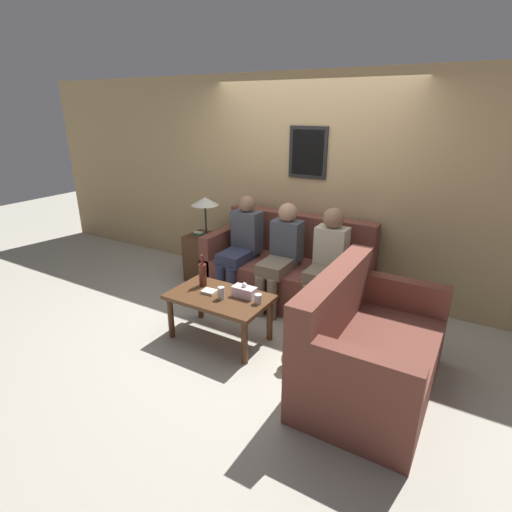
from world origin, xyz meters
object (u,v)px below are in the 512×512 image
coffee_table (219,302)px  drinking_glass (258,299)px  couch_side (367,352)px  teddy_bear (291,356)px  couch_main (288,271)px  person_middle (281,252)px  person_right (327,259)px  wine_bottle (203,274)px  person_left (241,243)px

coffee_table → drinking_glass: (0.41, 0.05, 0.12)m
couch_side → drinking_glass: 1.07m
drinking_glass → teddy_bear: size_ratio=0.34×
drinking_glass → couch_main: bearing=102.3°
person_middle → person_right: size_ratio=0.99×
couch_main → drinking_glass: couch_main is taller
teddy_bear → wine_bottle: bearing=170.0°
person_left → couch_main: bearing=19.8°
wine_bottle → person_middle: (0.46, 0.86, 0.06)m
person_left → person_middle: 0.56m
couch_main → wine_bottle: (-0.44, -1.08, 0.27)m
couch_side → person_middle: size_ratio=1.22×
couch_side → person_right: 1.30m
drinking_glass → teddy_bear: drinking_glass is taller
couch_main → person_left: person_left is taller
couch_side → drinking_glass: (-1.05, 0.05, 0.18)m
coffee_table → teddy_bear: 0.89m
teddy_bear → couch_side: bearing=7.7°
couch_main → person_right: person_right is taller
person_right → wine_bottle: bearing=-138.1°
coffee_table → person_right: 1.26m
person_left → person_middle: (0.56, -0.03, -0.00)m
person_right → person_middle: bearing=-176.5°
wine_bottle → drinking_glass: wine_bottle is taller
person_left → teddy_bear: size_ratio=4.42×
coffee_table → person_left: person_left is taller
couch_main → drinking_glass: (0.25, -1.14, 0.19)m
couch_main → person_right: bearing=-19.3°
person_right → teddy_bear: bearing=-83.9°
person_right → person_left: bearing=-179.8°
person_middle → teddy_bear: bearing=-58.3°
couch_side → person_middle: bearing=53.0°
couch_main → wine_bottle: bearing=-112.3°
couch_main → person_right: size_ratio=1.57×
coffee_table → wine_bottle: 0.36m
person_middle → person_right: (0.53, 0.03, 0.01)m
drinking_glass → person_middle: bearing=104.2°
couch_side → drinking_glass: couch_side is taller
couch_main → person_right: 0.67m
coffee_table → wine_bottle: size_ratio=2.98×
wine_bottle → person_right: bearing=41.9°
couch_main → teddy_bear: size_ratio=6.90×
person_right → coffee_table: bearing=-125.6°
person_middle → teddy_bear: size_ratio=4.36×
drinking_glass → coffee_table: bearing=-173.2°
drinking_glass → person_right: size_ratio=0.08×
person_left → teddy_bear: person_left is taller
couch_side → wine_bottle: size_ratio=4.37×
person_middle → teddy_bear: (0.65, -1.05, -0.54)m
couch_side → teddy_bear: size_ratio=5.30×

